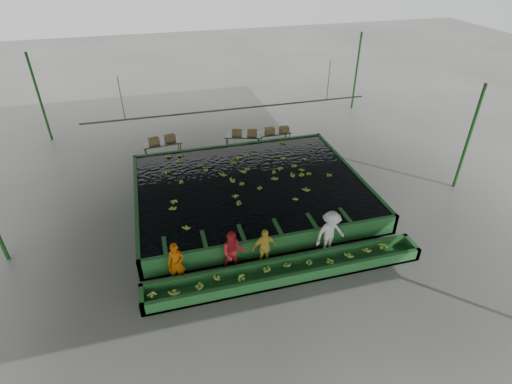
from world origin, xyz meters
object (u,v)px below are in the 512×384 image
object	(u,v)px
sorting_trough	(287,271)
worker_b	(233,252)
flotation_tank	(250,191)
packing_table_right	(274,139)
box_stack_right	(277,132)
box_stack_mid	(245,135)
worker_c	(264,248)
packing_table_left	(163,150)
box_stack_left	(162,142)
worker_a	(176,263)
packing_table_mid	(243,142)
worker_d	(330,233)

from	to	relation	value
sorting_trough	worker_b	size ratio (longest dim) A/B	5.91
flotation_tank	packing_table_right	bearing A→B (deg)	61.59
box_stack_right	box_stack_mid	bearing A→B (deg)	-179.95
worker_c	packing_table_left	world-z (taller)	worker_c
flotation_tank	worker_b	distance (m)	4.65
sorting_trough	packing_table_right	xyz separation A→B (m)	(2.67, 10.04, 0.17)
box_stack_left	worker_a	bearing A→B (deg)	-91.34
packing_table_mid	box_stack_right	bearing A→B (deg)	-1.54
worker_d	box_stack_left	xyz separation A→B (m)	(-5.40, 9.45, -0.02)
worker_d	packing_table_left	world-z (taller)	worker_d
sorting_trough	flotation_tank	bearing A→B (deg)	90.00
worker_b	box_stack_left	size ratio (longest dim) A/B	1.20
worker_a	packing_table_right	bearing A→B (deg)	65.58
worker_c	packing_table_left	size ratio (longest dim) A/B	0.79
sorting_trough	worker_c	bearing A→B (deg)	126.76
packing_table_left	packing_table_right	xyz separation A→B (m)	(6.17, -0.15, -0.04)
flotation_tank	box_stack_right	bearing A→B (deg)	59.94
worker_c	worker_d	size ratio (longest dim) A/B	0.86
packing_table_left	box_stack_right	world-z (taller)	box_stack_right
worker_a	worker_b	distance (m)	1.97
worker_d	packing_table_left	distance (m)	10.86
sorting_trough	packing_table_right	distance (m)	10.40
sorting_trough	packing_table_left	bearing A→B (deg)	108.93
flotation_tank	worker_d	distance (m)	4.74
packing_table_left	box_stack_left	distance (m)	0.46
worker_a	box_stack_left	size ratio (longest dim) A/B	1.15
worker_a	worker_c	xyz separation A→B (m)	(3.10, 0.00, -0.01)
worker_d	packing_table_mid	xyz separation A→B (m)	(-1.05, 9.22, -0.48)
box_stack_mid	box_stack_left	bearing A→B (deg)	176.26
packing_table_right	box_stack_mid	distance (m)	1.79
flotation_tank	sorting_trough	xyz separation A→B (m)	(0.00, -5.10, -0.20)
flotation_tank	sorting_trough	world-z (taller)	flotation_tank
packing_table_mid	box_stack_left	xyz separation A→B (m)	(-4.34, 0.24, 0.46)
worker_b	worker_d	bearing A→B (deg)	7.89
packing_table_mid	packing_table_right	xyz separation A→B (m)	(1.80, 0.03, -0.03)
box_stack_right	packing_table_mid	bearing A→B (deg)	178.46
sorting_trough	box_stack_left	bearing A→B (deg)	108.70
worker_d	box_stack_mid	distance (m)	9.22
sorting_trough	box_stack_left	xyz separation A→B (m)	(-3.47, 10.25, 0.66)
worker_b	box_stack_left	bearing A→B (deg)	108.38
packing_table_mid	worker_b	bearing A→B (deg)	-105.72
flotation_tank	worker_d	bearing A→B (deg)	-65.86
worker_a	packing_table_left	distance (m)	9.41
box_stack_right	packing_table_right	bearing A→B (deg)	151.17
worker_a	worker_c	distance (m)	3.10
box_stack_left	box_stack_right	bearing A→B (deg)	-2.61
worker_b	packing_table_mid	size ratio (longest dim) A/B	0.85
sorting_trough	worker_d	distance (m)	2.19
worker_b	packing_table_mid	bearing A→B (deg)	82.17
worker_a	worker_c	size ratio (longest dim) A/B	1.02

